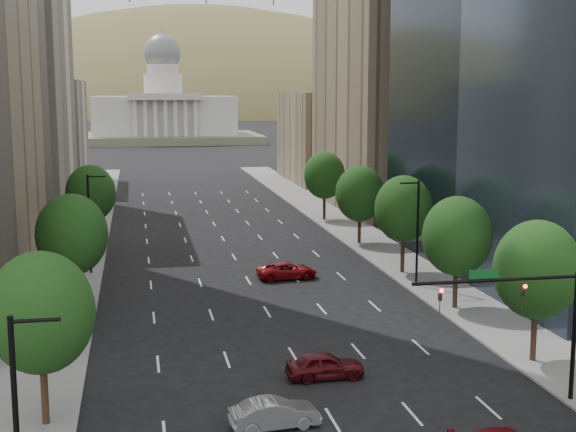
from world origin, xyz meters
TOP-DOWN VIEW (x-y plane):
  - sidewalk_left at (-15.50, 60.00)m, footprint 6.00×200.00m
  - sidewalk_right at (15.50, 60.00)m, footprint 6.00×200.00m
  - midrise_cream_left at (-25.00, 103.00)m, footprint 14.00×30.00m
  - filler_left at (-25.00, 136.00)m, footprint 14.00×26.00m
  - parking_tan_right at (25.00, 100.00)m, footprint 14.00×30.00m
  - filler_right at (25.00, 133.00)m, footprint 14.00×26.00m
  - tree_right_1 at (14.00, 36.00)m, footprint 5.20×5.20m
  - tree_right_2 at (14.00, 48.00)m, footprint 5.20×5.20m
  - tree_right_3 at (14.00, 60.00)m, footprint 5.20×5.20m
  - tree_right_4 at (14.00, 74.00)m, footprint 5.20×5.20m
  - tree_right_5 at (14.00, 90.00)m, footprint 5.20×5.20m
  - tree_left_0 at (-14.00, 32.00)m, footprint 5.20×5.20m
  - tree_left_1 at (-14.00, 52.00)m, footprint 5.20×5.20m
  - tree_left_2 at (-14.00, 78.00)m, footprint 5.20×5.20m
  - streetlight_rn at (13.44, 55.00)m, footprint 1.70×0.20m
  - streetlight_ln at (-13.44, 65.00)m, footprint 1.70×0.20m
  - traffic_signal at (10.53, 30.00)m, footprint 9.12×0.40m
  - capitol at (0.00, 249.71)m, footprint 60.00×40.00m
  - foothills at (34.67, 599.39)m, footprint 720.00×413.00m
  - car_maroon at (1.00, 35.77)m, footprint 4.51×1.85m
  - car_silver at (-3.00, 29.67)m, footprint 4.57×2.05m
  - car_red_far at (3.43, 60.00)m, footprint 5.47×2.93m

SIDE VIEW (x-z plane):
  - foothills at x=34.67m, z-range -169.28..93.72m
  - sidewalk_left at x=-15.50m, z-range 0.00..0.15m
  - sidewalk_right at x=15.50m, z-range 0.00..0.15m
  - car_silver at x=-3.00m, z-range 0.00..1.45m
  - car_red_far at x=3.43m, z-range 0.00..1.46m
  - car_maroon at x=1.00m, z-range 0.00..1.53m
  - streetlight_rn at x=13.44m, z-range 0.34..9.34m
  - streetlight_ln at x=-13.44m, z-range 0.34..9.34m
  - traffic_signal at x=10.53m, z-range 1.49..8.86m
  - tree_right_4 at x=14.00m, z-range 1.23..9.69m
  - tree_right_2 at x=14.00m, z-range 1.30..9.91m
  - tree_left_2 at x=-14.00m, z-range 1.34..10.02m
  - tree_right_1 at x=14.00m, z-range 1.37..10.12m
  - tree_right_5 at x=14.00m, z-range 1.37..10.12m
  - tree_left_0 at x=-14.00m, z-range 1.37..10.12m
  - tree_right_3 at x=14.00m, z-range 1.44..10.34m
  - tree_left_1 at x=-14.00m, z-range 1.48..10.45m
  - filler_right at x=25.00m, z-range 0.00..16.00m
  - capitol at x=0.00m, z-range -9.02..26.18m
  - filler_left at x=-25.00m, z-range 0.00..18.00m
  - parking_tan_right at x=25.00m, z-range 0.00..30.00m
  - midrise_cream_left at x=-25.00m, z-range 0.00..35.00m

